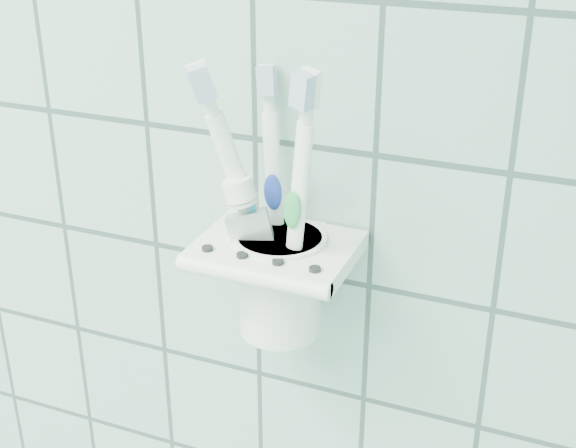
# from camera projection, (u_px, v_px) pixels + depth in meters

# --- Properties ---
(holder_bracket) EXTENTS (0.12, 0.10, 0.04)m
(holder_bracket) POSITION_uv_depth(u_px,v_px,m) (278.00, 251.00, 0.63)
(holder_bracket) COLOR white
(holder_bracket) RESTS_ON wall_back
(cup) EXTENTS (0.07, 0.07, 0.09)m
(cup) POSITION_uv_depth(u_px,v_px,m) (280.00, 279.00, 0.65)
(cup) COLOR white
(cup) RESTS_ON holder_bracket
(toothbrush_pink) EXTENTS (0.06, 0.06, 0.22)m
(toothbrush_pink) POSITION_uv_depth(u_px,v_px,m) (284.00, 186.00, 0.63)
(toothbrush_pink) COLOR white
(toothbrush_pink) RESTS_ON cup
(toothbrush_blue) EXTENTS (0.03, 0.04, 0.21)m
(toothbrush_blue) POSITION_uv_depth(u_px,v_px,m) (280.00, 199.00, 0.63)
(toothbrush_blue) COLOR white
(toothbrush_blue) RESTS_ON cup
(toothbrush_orange) EXTENTS (0.04, 0.04, 0.22)m
(toothbrush_orange) POSITION_uv_depth(u_px,v_px,m) (286.00, 199.00, 0.61)
(toothbrush_orange) COLOR white
(toothbrush_orange) RESTS_ON cup
(toothpaste_tube) EXTENTS (0.06, 0.04, 0.14)m
(toothpaste_tube) POSITION_uv_depth(u_px,v_px,m) (275.00, 243.00, 0.62)
(toothpaste_tube) COLOR silver
(toothpaste_tube) RESTS_ON cup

